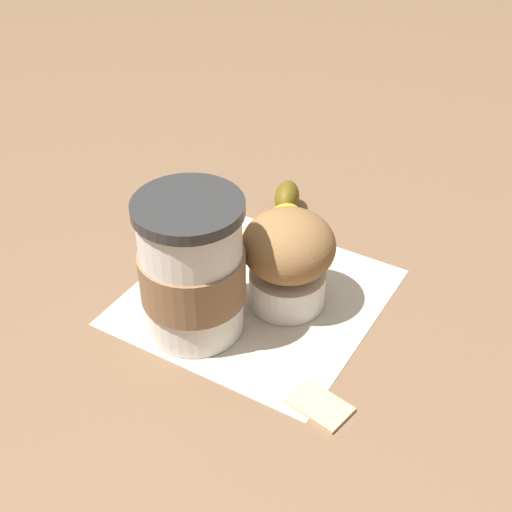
{
  "coord_description": "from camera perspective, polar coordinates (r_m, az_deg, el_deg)",
  "views": [
    {
      "loc": [
        -0.47,
        -0.23,
        0.45
      ],
      "look_at": [
        0.0,
        0.0,
        0.05
      ],
      "focal_mm": 50.0,
      "sensor_mm": 36.0,
      "label": 1
    }
  ],
  "objects": [
    {
      "name": "banana",
      "position": [
        0.76,
        1.62,
        2.87
      ],
      "size": [
        0.15,
        0.06,
        0.03
      ],
      "color": "gold",
      "rests_on": "paper_napkin"
    },
    {
      "name": "coffee_cup",
      "position": [
        0.62,
        -5.14,
        -1.05
      ],
      "size": [
        0.09,
        0.09,
        0.13
      ],
      "color": "silver",
      "rests_on": "paper_napkin"
    },
    {
      "name": "sugar_packet",
      "position": [
        0.59,
        5.1,
        -11.7
      ],
      "size": [
        0.04,
        0.06,
        0.01
      ],
      "primitive_type": "cube",
      "rotation": [
        0.0,
        0.0,
        4.45
      ],
      "color": "#E0B27F",
      "rests_on": "ground_plane"
    },
    {
      "name": "muffin",
      "position": [
        0.65,
        2.59,
        -0.1
      ],
      "size": [
        0.09,
        0.09,
        0.1
      ],
      "color": "white",
      "rests_on": "paper_napkin"
    },
    {
      "name": "ground_plane",
      "position": [
        0.69,
        0.0,
        -3.31
      ],
      "size": [
        3.0,
        3.0,
        0.0
      ],
      "primitive_type": "plane",
      "color": "brown"
    },
    {
      "name": "paper_napkin",
      "position": [
        0.69,
        0.0,
        -3.26
      ],
      "size": [
        0.24,
        0.24,
        0.0
      ],
      "primitive_type": "cube",
      "rotation": [
        0.0,
        0.0,
        -0.07
      ],
      "color": "beige",
      "rests_on": "ground_plane"
    }
  ]
}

